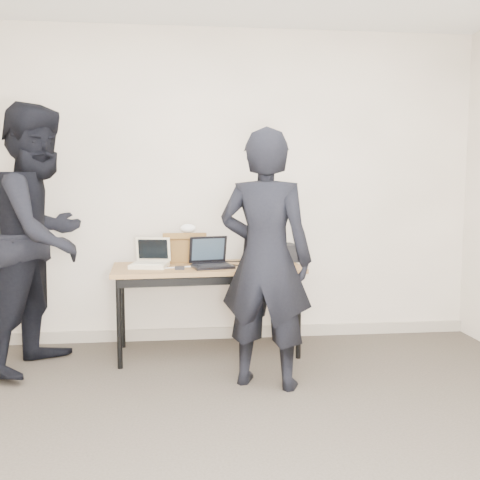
{
  "coord_description": "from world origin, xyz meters",
  "views": [
    {
      "loc": [
        -0.33,
        -2.42,
        1.38
      ],
      "look_at": [
        0.1,
        1.6,
        0.95
      ],
      "focal_mm": 40.0,
      "sensor_mm": 36.0,
      "label": 1
    }
  ],
  "objects": [
    {
      "name": "room",
      "position": [
        0.0,
        0.0,
        1.35
      ],
      "size": [
        4.6,
        4.6,
        2.8
      ],
      "color": "#3F3830",
      "rests_on": "ground"
    },
    {
      "name": "equipment_box",
      "position": [
        0.49,
        2.02,
        0.79
      ],
      "size": [
        0.28,
        0.25,
        0.15
      ],
      "primitive_type": "cube",
      "rotation": [
        0.0,
        0.0,
        0.14
      ],
      "color": "black",
      "rests_on": "desk"
    },
    {
      "name": "person_observer",
      "position": [
        -1.38,
        1.67,
        0.98
      ],
      "size": [
        1.01,
        1.14,
        1.96
      ],
      "primitive_type": "imported",
      "rotation": [
        0.0,
        0.0,
        1.24
      ],
      "color": "black",
      "rests_on": "ground"
    },
    {
      "name": "laptop_center",
      "position": [
        -0.11,
        1.78,
        0.77
      ],
      "size": [
        0.36,
        0.35,
        0.24
      ],
      "rotation": [
        0.0,
        0.0,
        0.21
      ],
      "color": "black",
      "rests_on": "desk"
    },
    {
      "name": "laptop_right",
      "position": [
        0.37,
        2.02,
        0.78
      ],
      "size": [
        0.39,
        0.37,
        0.25
      ],
      "rotation": [
        0.0,
        0.0,
        0.14
      ],
      "color": "black",
      "rests_on": "desk"
    },
    {
      "name": "desk",
      "position": [
        -0.14,
        1.83,
        0.66
      ],
      "size": [
        1.54,
        0.75,
        0.72
      ],
      "rotation": [
        0.0,
        0.0,
        0.07
      ],
      "color": "brown",
      "rests_on": "ground"
    },
    {
      "name": "tissue",
      "position": [
        -0.29,
        2.06,
        1.0
      ],
      "size": [
        0.15,
        0.12,
        0.08
      ],
      "primitive_type": "ellipsoid",
      "rotation": [
        0.0,
        0.0,
        0.16
      ],
      "color": "white",
      "rests_on": "leather_satchel"
    },
    {
      "name": "power_brick",
      "position": [
        -0.36,
        1.66,
        0.73
      ],
      "size": [
        0.07,
        0.05,
        0.03
      ],
      "primitive_type": "cube",
      "rotation": [
        0.0,
        0.0,
        -0.08
      ],
      "color": "black",
      "rests_on": "desk"
    },
    {
      "name": "person_typist",
      "position": [
        0.22,
        1.1,
        0.87
      ],
      "size": [
        0.75,
        0.63,
        1.74
      ],
      "primitive_type": "imported",
      "rotation": [
        0.0,
        0.0,
        2.75
      ],
      "color": "black",
      "rests_on": "ground"
    },
    {
      "name": "laptop_beige",
      "position": [
        -0.59,
        1.83,
        0.77
      ],
      "size": [
        0.33,
        0.32,
        0.23
      ],
      "rotation": [
        0.0,
        0.0,
        -0.19
      ],
      "color": "beige",
      "rests_on": "desk"
    },
    {
      "name": "cables",
      "position": [
        -0.1,
        1.82,
        0.72
      ],
      "size": [
        1.15,
        0.41,
        0.01
      ],
      "rotation": [
        0.0,
        0.0,
        -0.14
      ],
      "color": "black",
      "rests_on": "desk"
    },
    {
      "name": "leather_satchel",
      "position": [
        -0.32,
        2.06,
        0.85
      ],
      "size": [
        0.36,
        0.18,
        0.25
      ],
      "rotation": [
        0.0,
        0.0,
        0.02
      ],
      "color": "brown",
      "rests_on": "desk"
    },
    {
      "name": "baseboard",
      "position": [
        0.0,
        2.23,
        0.05
      ],
      "size": [
        4.5,
        0.03,
        0.1
      ],
      "primitive_type": "cube",
      "color": "#A19685",
      "rests_on": "ground"
    }
  ]
}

